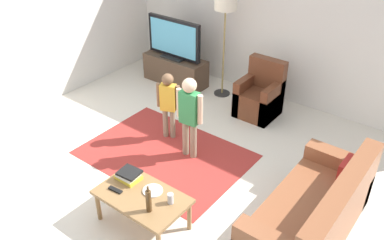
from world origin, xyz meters
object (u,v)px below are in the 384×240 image
(floor_lamp, at_px, (226,7))
(tv_remote, at_px, (115,190))
(tv_stand, at_px, (175,70))
(plate, at_px, (153,191))
(bottle, at_px, (149,201))
(book_stack, at_px, (129,175))
(coffee_table, at_px, (142,199))
(couch, at_px, (316,216))
(tv, at_px, (174,39))
(armchair, at_px, (260,97))
(child_near_tv, at_px, (168,100))
(child_center, at_px, (189,111))
(soda_can, at_px, (170,199))

(floor_lamp, distance_m, tv_remote, 3.49)
(floor_lamp, bearing_deg, tv_stand, -170.72)
(floor_lamp, bearing_deg, plate, -69.95)
(bottle, bearing_deg, book_stack, 156.31)
(bottle, xyz_separation_m, plate, (-0.17, 0.24, -0.13))
(coffee_table, bearing_deg, couch, 31.97)
(plate, bearing_deg, tv, 125.72)
(tv_stand, distance_m, tv, 0.60)
(armchair, relative_size, floor_lamp, 0.51)
(tv_stand, bearing_deg, tv, -90.00)
(coffee_table, relative_size, plate, 4.55)
(floor_lamp, bearing_deg, bottle, -68.67)
(bottle, relative_size, tv_remote, 1.89)
(child_near_tv, distance_m, book_stack, 1.53)
(couch, bearing_deg, child_center, 169.94)
(tv, relative_size, child_near_tv, 1.08)
(couch, xyz_separation_m, plate, (-1.52, -0.86, 0.14))
(book_stack, xyz_separation_m, bottle, (0.52, -0.23, 0.08))
(tv, relative_size, bottle, 3.42)
(child_center, bearing_deg, armchair, 82.96)
(armchair, distance_m, floor_lamp, 1.52)
(tv_stand, distance_m, floor_lamp, 1.61)
(tv_stand, distance_m, bottle, 3.78)
(tv, bearing_deg, coffee_table, -56.08)
(child_near_tv, bearing_deg, tv, 126.93)
(book_stack, height_order, plate, book_stack)
(couch, distance_m, book_stack, 2.07)
(child_center, xyz_separation_m, plate, (0.43, -1.21, -0.28))
(coffee_table, relative_size, tv_remote, 5.88)
(couch, xyz_separation_m, child_center, (-1.95, 0.35, 0.42))
(floor_lamp, xyz_separation_m, book_stack, (0.73, -2.99, -1.07))
(soda_can, xyz_separation_m, plate, (-0.27, 0.02, -0.05))
(tv_stand, xyz_separation_m, armchair, (1.78, -0.04, 0.05))
(couch, bearing_deg, soda_can, -144.86)
(bottle, bearing_deg, tv_remote, 180.00)
(child_near_tv, bearing_deg, book_stack, -66.78)
(child_near_tv, distance_m, bottle, 1.98)
(tv_remote, bearing_deg, plate, 30.11)
(tv_stand, bearing_deg, child_center, -45.62)
(coffee_table, bearing_deg, armchair, 93.70)
(child_near_tv, height_order, book_stack, child_near_tv)
(coffee_table, bearing_deg, tv, 123.92)
(armchair, bearing_deg, coffee_table, -86.30)
(couch, bearing_deg, coffee_table, -148.03)
(tv_remote, height_order, soda_can, soda_can)
(couch, relative_size, plate, 8.18)
(soda_can, bearing_deg, floor_lamp, 114.35)
(tv, height_order, tv_remote, tv)
(child_center, distance_m, coffee_table, 1.42)
(tv, distance_m, child_near_tv, 1.79)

